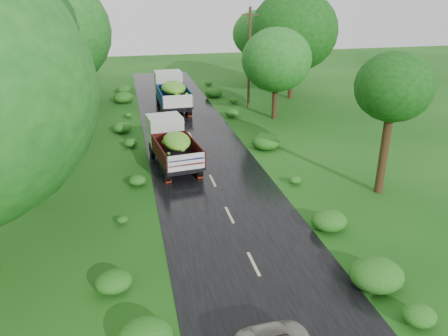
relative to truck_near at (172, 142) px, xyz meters
name	(u,v)px	position (x,y,z in m)	size (l,w,h in m)	color
road	(247,250)	(1.84, -10.00, -1.41)	(6.50, 80.00, 0.02)	black
road_lines	(240,237)	(1.84, -9.00, -1.40)	(0.12, 69.60, 0.00)	#BFB78C
truck_near	(172,142)	(0.00, 0.00, 0.00)	(2.82, 6.18, 2.51)	black
truck_far	(172,90)	(1.46, 12.81, 0.20)	(2.54, 6.86, 2.86)	black
utility_pole	(249,58)	(8.06, 11.74, 2.89)	(1.44, 0.50, 8.38)	#382616
trees_left	(21,44)	(-8.53, 5.75, 5.17)	(6.81, 35.11, 9.35)	black
trees_right	(288,43)	(11.37, 11.57, 4.02)	(7.39, 30.41, 7.93)	black
shrubs	(206,162)	(1.84, -1.00, -1.07)	(11.90, 44.00, 0.70)	#175614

